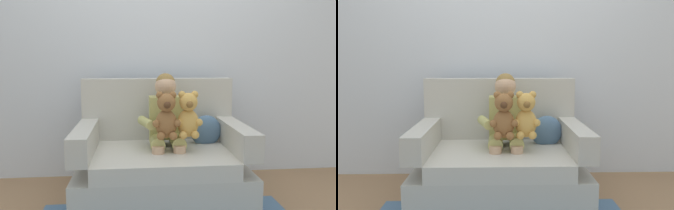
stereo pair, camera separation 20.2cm
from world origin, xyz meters
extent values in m
plane|color=#936D4C|center=(0.00, 0.00, 0.00)|extent=(8.00, 8.00, 0.00)
cube|color=silver|center=(0.00, 0.68, 1.30)|extent=(6.00, 0.10, 2.60)
cube|color=#BCB7AD|center=(0.00, 0.00, 0.14)|extent=(1.29, 0.92, 0.29)
cube|color=beige|center=(0.00, -0.07, 0.35)|extent=(1.01, 0.78, 0.12)
cube|color=#BCB7AD|center=(0.00, 0.39, 0.67)|extent=(1.29, 0.14, 0.53)
cube|color=#BCB7AD|center=(-0.57, -0.07, 0.50)|extent=(0.14, 0.78, 0.19)
cube|color=#BCB7AD|center=(0.57, -0.07, 0.50)|extent=(0.14, 0.78, 0.19)
cube|color=tan|center=(0.05, 0.14, 0.63)|extent=(0.26, 0.16, 0.34)
sphere|color=tan|center=(0.05, 0.14, 0.88)|extent=(0.17, 0.17, 0.17)
sphere|color=olive|center=(0.05, 0.15, 0.91)|extent=(0.16, 0.16, 0.16)
cylinder|color=tan|center=(-0.03, 0.01, 0.46)|extent=(0.11, 0.26, 0.11)
cylinder|color=tan|center=(-0.03, -0.12, 0.31)|extent=(0.09, 0.09, 0.30)
cylinder|color=tan|center=(0.13, 0.01, 0.46)|extent=(0.11, 0.26, 0.11)
cylinder|color=tan|center=(0.13, -0.12, 0.31)|extent=(0.09, 0.09, 0.30)
cylinder|color=tan|center=(-0.11, 0.02, 0.61)|extent=(0.13, 0.27, 0.07)
cylinder|color=tan|center=(0.21, 0.02, 0.61)|extent=(0.13, 0.27, 0.07)
ellipsoid|color=brown|center=(0.03, -0.09, 0.62)|extent=(0.16, 0.14, 0.21)
sphere|color=brown|center=(0.03, -0.11, 0.78)|extent=(0.14, 0.14, 0.14)
sphere|color=#4C2D19|center=(0.03, -0.17, 0.77)|extent=(0.05, 0.05, 0.05)
sphere|color=brown|center=(-0.02, -0.10, 0.84)|extent=(0.05, 0.05, 0.05)
sphere|color=brown|center=(-0.05, -0.13, 0.63)|extent=(0.05, 0.05, 0.05)
sphere|color=brown|center=(-0.02, -0.16, 0.54)|extent=(0.06, 0.06, 0.06)
sphere|color=brown|center=(0.08, -0.10, 0.84)|extent=(0.05, 0.05, 0.05)
sphere|color=brown|center=(0.10, -0.13, 0.63)|extent=(0.05, 0.05, 0.05)
sphere|color=brown|center=(0.07, -0.16, 0.54)|extent=(0.06, 0.06, 0.06)
ellipsoid|color=gold|center=(0.19, -0.08, 0.62)|extent=(0.16, 0.14, 0.21)
sphere|color=gold|center=(0.19, -0.09, 0.78)|extent=(0.14, 0.14, 0.14)
sphere|color=brown|center=(0.19, -0.15, 0.77)|extent=(0.05, 0.05, 0.05)
sphere|color=gold|center=(0.15, -0.08, 0.84)|extent=(0.05, 0.05, 0.05)
sphere|color=gold|center=(0.12, -0.12, 0.63)|extent=(0.05, 0.05, 0.05)
sphere|color=gold|center=(0.15, -0.14, 0.54)|extent=(0.06, 0.06, 0.06)
sphere|color=gold|center=(0.24, -0.08, 0.84)|extent=(0.05, 0.05, 0.05)
sphere|color=gold|center=(0.27, -0.12, 0.63)|extent=(0.05, 0.05, 0.05)
sphere|color=gold|center=(0.24, -0.14, 0.54)|extent=(0.06, 0.06, 0.06)
ellipsoid|color=slate|center=(0.38, 0.17, 0.51)|extent=(0.27, 0.14, 0.26)
camera|label=1|loc=(-0.22, -2.61, 1.10)|focal=37.24mm
camera|label=2|loc=(-0.02, -2.63, 1.10)|focal=37.24mm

